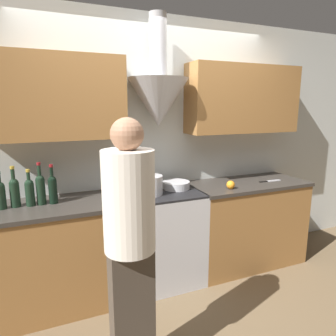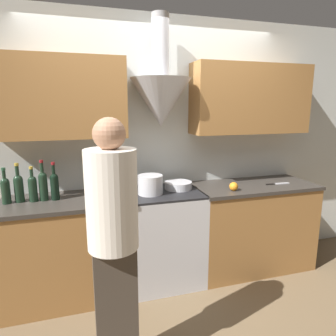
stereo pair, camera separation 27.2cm
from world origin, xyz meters
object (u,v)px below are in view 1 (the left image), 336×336
at_px(stock_pot, 150,185).
at_px(wine_bottle_3, 41,188).
at_px(wine_bottle_0, 1,194).
at_px(wine_bottle_2, 30,191).
at_px(wine_bottle_1, 15,191).
at_px(person_foreground_left, 130,244).
at_px(stove_range, 164,236).
at_px(mixing_bowl, 176,185).
at_px(orange_fruit, 231,185).
at_px(wine_bottle_4, 53,188).

bearing_deg(stock_pot, wine_bottle_3, 175.31).
bearing_deg(wine_bottle_0, wine_bottle_2, -0.18).
bearing_deg(wine_bottle_1, person_foreground_left, -56.27).
xyz_separation_m(stove_range, mixing_bowl, (0.15, 0.05, 0.50)).
xyz_separation_m(wine_bottle_1, orange_fruit, (1.92, -0.21, -0.09)).
height_order(wine_bottle_1, mixing_bowl, wine_bottle_1).
xyz_separation_m(stove_range, orange_fruit, (0.64, -0.16, 0.50)).
xyz_separation_m(wine_bottle_4, stock_pot, (0.84, -0.07, -0.04)).
bearing_deg(wine_bottle_3, wine_bottle_0, -179.27).
distance_m(mixing_bowl, person_foreground_left, 1.27).
height_order(wine_bottle_4, stock_pot, wine_bottle_4).
height_order(wine_bottle_4, mixing_bowl, wine_bottle_4).
xyz_separation_m(wine_bottle_1, mixing_bowl, (1.43, 0.01, -0.10)).
bearing_deg(stock_pot, stove_range, 14.41).
relative_size(mixing_bowl, orange_fruit, 3.23).
relative_size(stove_range, orange_fruit, 11.13).
height_order(wine_bottle_4, orange_fruit, wine_bottle_4).
height_order(wine_bottle_2, mixing_bowl, wine_bottle_2).
bearing_deg(wine_bottle_0, wine_bottle_4, -0.71).
height_order(wine_bottle_3, wine_bottle_4, wine_bottle_3).
distance_m(wine_bottle_1, orange_fruit, 1.94).
xyz_separation_m(wine_bottle_2, wine_bottle_3, (0.08, 0.00, 0.02)).
height_order(stove_range, wine_bottle_1, wine_bottle_1).
xyz_separation_m(wine_bottle_1, wine_bottle_2, (0.11, -0.02, -0.01)).
xyz_separation_m(stove_range, wine_bottle_0, (-1.38, 0.03, 0.58)).
xyz_separation_m(wine_bottle_2, person_foreground_left, (0.57, -1.00, -0.12)).
distance_m(wine_bottle_3, person_foreground_left, 1.12).
bearing_deg(wine_bottle_1, stock_pot, -4.45).
bearing_deg(orange_fruit, wine_bottle_1, 173.71).
bearing_deg(wine_bottle_4, wine_bottle_1, 176.05).
height_order(wine_bottle_1, wine_bottle_3, wine_bottle_3).
distance_m(wine_bottle_4, orange_fruit, 1.65).
relative_size(wine_bottle_3, orange_fruit, 4.27).
bearing_deg(wine_bottle_2, stove_range, -1.61).
bearing_deg(person_foreground_left, orange_fruit, 32.79).
height_order(wine_bottle_0, stock_pot, wine_bottle_0).
relative_size(wine_bottle_2, orange_fruit, 3.67).
relative_size(wine_bottle_1, wine_bottle_4, 1.01).
height_order(wine_bottle_1, person_foreground_left, person_foreground_left).
bearing_deg(wine_bottle_0, stove_range, -1.39).
bearing_deg(stove_range, wine_bottle_2, 178.39).
relative_size(wine_bottle_2, person_foreground_left, 0.18).
distance_m(stove_range, wine_bottle_4, 1.15).
height_order(wine_bottle_2, orange_fruit, wine_bottle_2).
xyz_separation_m(wine_bottle_0, mixing_bowl, (1.53, 0.02, -0.09)).
distance_m(wine_bottle_2, wine_bottle_4, 0.18).
xyz_separation_m(wine_bottle_4, mixing_bowl, (1.14, 0.03, -0.10)).
distance_m(wine_bottle_1, person_foreground_left, 1.23).
bearing_deg(wine_bottle_3, orange_fruit, -6.62).
bearing_deg(stock_pot, orange_fruit, -8.85).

